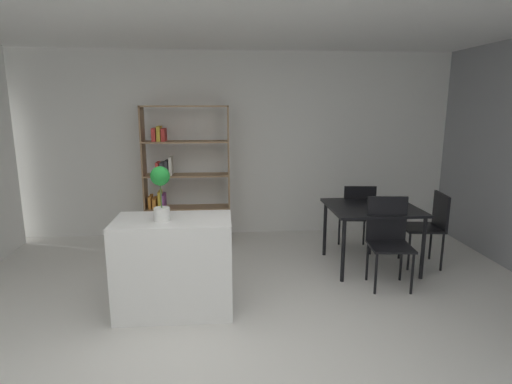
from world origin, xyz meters
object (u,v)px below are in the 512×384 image
Objects in this scene: dining_chair_window_side at (430,222)px; potted_plant_on_island at (161,189)px; dining_chair_near at (388,234)px; open_bookshelf at (180,173)px; kitchen_island at (175,265)px; dining_table at (372,212)px; dining_chair_far at (357,212)px.

potted_plant_on_island is at bearing -64.99° from dining_chair_window_side.
dining_chair_window_side is at bearing 38.82° from dining_chair_near.
kitchen_island is at bearing -86.33° from open_bookshelf.
kitchen_island reaches higher than dining_chair_window_side.
potted_plant_on_island is at bearing -157.23° from dining_table.
dining_table is 1.12× the size of dining_chair_far.
dining_chair_far is at bearing 96.03° from dining_chair_near.
kitchen_island is 1.12× the size of dining_chair_near.
dining_chair_far is at bearing 32.66° from kitchen_island.
potted_plant_on_island reaches higher than kitchen_island.
dining_chair_window_side is 0.91m from dining_chair_far.
kitchen_island is 2.16× the size of potted_plant_on_island.
kitchen_island is 1.20× the size of dining_chair_window_side.
dining_chair_far is at bearing 32.51° from potted_plant_on_island.
dining_table is at bearing -26.09° from open_bookshelf.
open_bookshelf reaches higher than dining_chair_near.
open_bookshelf is 2.67m from dining_table.
dining_chair_far reaches higher than dining_chair_window_side.
dining_table is at bearing -83.47° from dining_chair_window_side.
potted_plant_on_island is 2.16m from open_bookshelf.
dining_chair_window_side is (0.74, -0.01, -0.14)m from dining_table.
dining_chair_far is (2.37, -0.66, -0.44)m from open_bookshelf.
dining_table is (2.38, -1.17, -0.31)m from open_bookshelf.
kitchen_island is at bearing 38.50° from dining_chair_far.
dining_chair_window_side reaches higher than dining_table.
open_bookshelf is 2.50m from dining_chair_far.
dining_table is at bearing 95.96° from dining_chair_near.
dining_chair_near is 0.87m from dining_chair_window_side.
dining_table is at bearing 22.77° from potted_plant_on_island.
potted_plant_on_island is at bearing 38.35° from dining_chair_far.
dining_chair_near is at bearing 11.58° from potted_plant_on_island.
open_bookshelf is 1.87× the size of dining_table.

